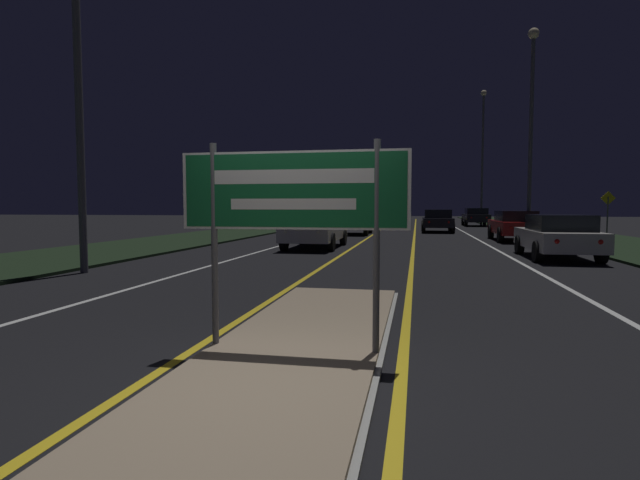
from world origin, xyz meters
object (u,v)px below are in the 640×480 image
object	(u,v)px
car_receding_0	(558,235)
car_receding_2	(437,220)
highway_sign	(293,200)
car_receding_1	(514,225)
streetlight_right_near	(532,109)
warning_sign	(608,211)
car_approaching_0	(316,228)
car_receding_3	(476,216)
streetlight_left_near	(76,8)
streetlight_right_far	(483,145)
car_approaching_2	(368,217)
car_approaching_1	(354,221)

from	to	relation	value
car_receding_0	car_receding_2	size ratio (longest dim) A/B	0.99
highway_sign	car_receding_1	xyz separation A→B (m)	(5.74, 19.39, -0.92)
streetlight_right_near	warning_sign	world-z (taller)	streetlight_right_near
car_approaching_0	warning_sign	size ratio (longest dim) A/B	2.21
car_receding_1	car_receding_3	xyz separation A→B (m)	(0.28, 18.09, 0.03)
car_receding_3	car_receding_0	bearing A→B (deg)	-91.05
streetlight_left_near	warning_sign	xyz separation A→B (m)	(15.96, 12.76, -4.84)
streetlight_right_far	car_approaching_2	distance (m)	11.64
car_receding_1	car_receding_2	xyz separation A→B (m)	(-3.19, 7.52, -0.00)
streetlight_left_near	streetlight_right_far	bearing A→B (deg)	68.37
car_receding_3	car_approaching_1	distance (m)	16.31
car_receding_3	car_approaching_0	distance (m)	25.09
streetlight_left_near	car_approaching_1	distance (m)	19.16
streetlight_right_near	car_receding_2	bearing A→B (deg)	119.07
highway_sign	streetlight_left_near	size ratio (longest dim) A/B	0.26
car_receding_3	car_approaching_2	distance (m)	8.91
streetlight_left_near	streetlight_right_near	size ratio (longest dim) A/B	0.97
car_approaching_1	warning_sign	xyz separation A→B (m)	(11.64, -5.10, 0.62)
streetlight_right_near	car_receding_1	world-z (taller)	streetlight_right_near
warning_sign	car_receding_2	bearing A→B (deg)	128.43
car_receding_0	streetlight_right_far	bearing A→B (deg)	87.76
streetlight_right_far	car_approaching_2	size ratio (longest dim) A/B	2.41
car_receding_2	car_approaching_0	distance (m)	13.97
car_receding_1	car_approaching_1	size ratio (longest dim) A/B	1.15
highway_sign	car_approaching_2	world-z (taller)	highway_sign
streetlight_right_far	car_receding_2	distance (m)	14.10
car_receding_3	car_receding_2	bearing A→B (deg)	-108.20
car_approaching_1	warning_sign	bearing A→B (deg)	-23.64
car_receding_0	car_receding_2	distance (m)	15.86
car_receding_3	streetlight_right_far	bearing A→B (deg)	68.29
streetlight_right_near	car_receding_0	xyz separation A→B (m)	(-0.91, -8.55, -5.41)
streetlight_right_near	car_approaching_1	distance (m)	10.86
warning_sign	highway_sign	bearing A→B (deg)	-116.97
car_approaching_0	warning_sign	bearing A→B (deg)	20.43
highway_sign	car_receding_1	bearing A→B (deg)	73.51
streetlight_right_far	car_approaching_0	distance (m)	27.38
streetlight_right_far	car_receding_3	distance (m)	6.21
streetlight_right_near	car_receding_2	size ratio (longest dim) A/B	2.26
highway_sign	warning_sign	xyz separation A→B (m)	(9.34, 18.35, -0.28)
streetlight_right_far	car_receding_1	world-z (taller)	streetlight_right_far
car_approaching_1	warning_sign	distance (m)	12.72
car_receding_3	car_approaching_1	bearing A→B (deg)	-120.67
car_receding_2	highway_sign	bearing A→B (deg)	-95.41
car_approaching_1	highway_sign	bearing A→B (deg)	-84.39
streetlight_right_near	car_approaching_2	size ratio (longest dim) A/B	2.09
streetlight_left_near	car_approaching_0	bearing A→B (deg)	64.10
highway_sign	car_receding_3	size ratio (longest dim) A/B	0.54
car_receding_1	car_receding_2	size ratio (longest dim) A/B	1.10
warning_sign	car_receding_0	bearing A→B (deg)	-118.42
car_receding_2	car_receding_1	bearing A→B (deg)	-67.00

